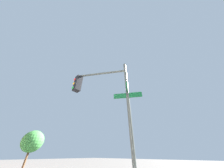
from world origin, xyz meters
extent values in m
cylinder|color=#474C47|center=(-6.86, -7.25, 2.63)|extent=(0.12, 0.12, 5.25)
cylinder|color=#474C47|center=(-5.91, -6.63, 4.85)|extent=(1.96, 1.32, 0.09)
cube|color=black|center=(-4.95, -6.00, 4.40)|extent=(0.28, 0.28, 0.80)
sphere|color=red|center=(-4.83, -5.92, 4.65)|extent=(0.18, 0.18, 0.18)
sphere|color=orange|center=(-4.83, -5.92, 4.40)|extent=(0.18, 0.18, 0.18)
sphere|color=green|center=(-4.83, -5.92, 4.15)|extent=(0.18, 0.18, 0.18)
cube|color=#0F5128|center=(-6.86, -7.25, 3.55)|extent=(0.94, 0.63, 0.20)
cube|color=#0F5128|center=(-6.86, -7.25, 3.77)|extent=(0.58, 0.86, 0.20)
cylinder|color=#4C331E|center=(9.69, -8.31, 1.11)|extent=(0.24, 0.24, 2.23)
sphere|color=#2D6B2D|center=(9.69, -8.31, 3.15)|extent=(2.62, 2.62, 2.62)
camera|label=1|loc=(-8.89, -4.21, 1.60)|focal=16.54mm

